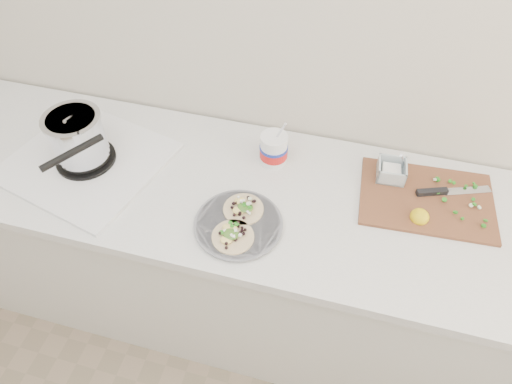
% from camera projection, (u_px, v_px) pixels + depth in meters
% --- Properties ---
extents(counter, '(2.44, 0.66, 0.90)m').
position_uv_depth(counter, '(226.00, 254.00, 1.89)').
color(counter, silver).
rests_on(counter, ground).
extents(stove, '(0.60, 0.57, 0.24)m').
position_uv_depth(stove, '(81.00, 146.00, 1.55)').
color(stove, silver).
rests_on(stove, counter).
extents(taco_plate, '(0.28, 0.28, 0.04)m').
position_uv_depth(taco_plate, '(238.00, 223.00, 1.41)').
color(taco_plate, slate).
rests_on(taco_plate, counter).
extents(tub, '(0.10, 0.10, 0.22)m').
position_uv_depth(tub, '(274.00, 147.00, 1.56)').
color(tub, white).
rests_on(tub, counter).
extents(cutboard, '(0.44, 0.32, 0.07)m').
position_uv_depth(cutboard, '(425.00, 194.00, 1.49)').
color(cutboard, brown).
rests_on(cutboard, counter).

